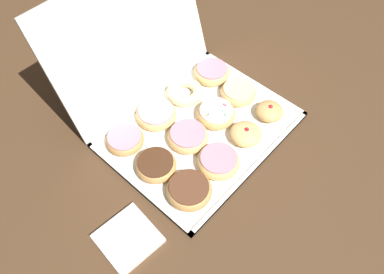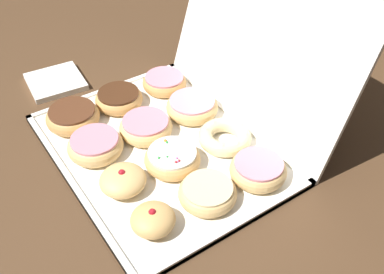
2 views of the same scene
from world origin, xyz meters
name	(u,v)px [view 1 (image 1 of 2)]	position (x,y,z in m)	size (l,w,h in m)	color
ground_plane	(201,131)	(0.00, 0.00, 0.00)	(3.00, 3.00, 0.00)	#4C331E
donut_box	(201,130)	(0.00, 0.00, 0.01)	(0.53, 0.41, 0.01)	white
box_lid_open	(132,41)	(0.00, 0.26, 0.19)	(0.53, 0.40, 0.01)	white
chocolate_frosted_donut_0	(189,190)	(-0.18, -0.12, 0.03)	(0.12, 0.12, 0.04)	tan
pink_frosted_donut_1	(218,161)	(-0.06, -0.12, 0.03)	(0.12, 0.12, 0.04)	#E5B770
jelly_filled_donut_2	(246,134)	(0.06, -0.12, 0.03)	(0.09, 0.09, 0.05)	#E5B770
jelly_filled_donut_3	(269,111)	(0.18, -0.12, 0.03)	(0.08, 0.08, 0.05)	tan
chocolate_frosted_donut_4	(156,165)	(-0.18, 0.00, 0.03)	(0.11, 0.11, 0.04)	tan
pink_frosted_donut_5	(189,137)	(-0.06, 0.00, 0.03)	(0.12, 0.12, 0.04)	#E5B770
sprinkle_donut_6	(216,114)	(0.06, -0.01, 0.03)	(0.12, 0.12, 0.04)	tan
glazed_ring_donut_7	(238,92)	(0.18, 0.00, 0.03)	(0.11, 0.11, 0.04)	#E5B770
pink_frosted_donut_8	(125,139)	(-0.18, 0.13, 0.03)	(0.11, 0.11, 0.04)	tan
pink_frosted_donut_9	(156,114)	(-0.06, 0.13, 0.03)	(0.12, 0.12, 0.04)	#E5B770
cruller_donut_10	(185,92)	(0.07, 0.13, 0.03)	(0.12, 0.12, 0.03)	beige
pink_frosted_donut_11	(212,72)	(0.19, 0.12, 0.03)	(0.11, 0.11, 0.04)	#E5B770
napkin_stack	(128,238)	(-0.37, -0.09, 0.01)	(0.13, 0.13, 0.01)	white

